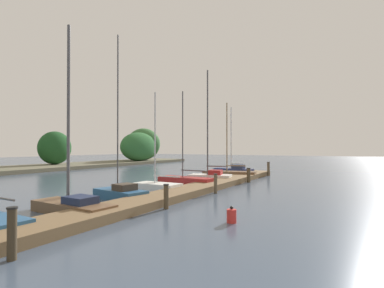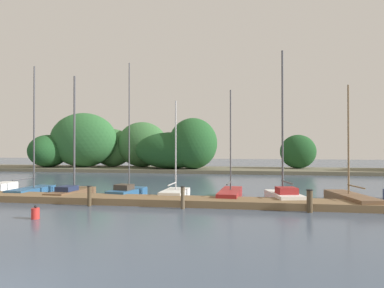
# 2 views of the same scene
# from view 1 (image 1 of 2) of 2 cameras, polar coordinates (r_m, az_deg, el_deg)

# --- Properties ---
(dock_pier) EXTENTS (30.50, 1.80, 0.35)m
(dock_pier) POSITION_cam_1_polar(r_m,az_deg,el_deg) (15.15, -3.62, -9.54)
(dock_pier) COLOR brown
(dock_pier) RESTS_ON ground
(sailboat_3) EXTENTS (1.40, 4.02, 7.27)m
(sailboat_3) POSITION_cam_1_polar(r_m,az_deg,el_deg) (12.64, -21.89, -10.27)
(sailboat_3) COLOR brown
(sailboat_3) RESTS_ON ground
(sailboat_4) EXTENTS (1.73, 3.16, 8.05)m
(sailboat_4) POSITION_cam_1_polar(r_m,az_deg,el_deg) (15.26, -13.56, -8.79)
(sailboat_4) COLOR #285684
(sailboat_4) RESTS_ON ground
(sailboat_5) EXTENTS (1.36, 3.04, 5.68)m
(sailboat_5) POSITION_cam_1_polar(r_m,az_deg,el_deg) (17.46, -6.80, -7.94)
(sailboat_5) COLOR white
(sailboat_5) RESTS_ON ground
(sailboat_6) EXTENTS (1.31, 4.12, 6.24)m
(sailboat_6) POSITION_cam_1_polar(r_m,az_deg,el_deg) (20.12, -1.53, -6.90)
(sailboat_6) COLOR maroon
(sailboat_6) RESTS_ON ground
(sailboat_7) EXTENTS (1.94, 3.36, 8.23)m
(sailboat_7) POSITION_cam_1_polar(r_m,az_deg,el_deg) (22.40, 3.31, -5.94)
(sailboat_7) COLOR white
(sailboat_7) RESTS_ON ground
(sailboat_8) EXTENTS (1.88, 4.48, 6.23)m
(sailboat_8) POSITION_cam_1_polar(r_m,az_deg,el_deg) (25.37, 6.86, -5.58)
(sailboat_8) COLOR brown
(sailboat_8) RESTS_ON ground
(sailboat_9) EXTENTS (1.16, 3.89, 6.25)m
(sailboat_9) POSITION_cam_1_polar(r_m,az_deg,el_deg) (28.31, 7.70, -4.87)
(sailboat_9) COLOR navy
(sailboat_9) RESTS_ON ground
(mooring_piling_1) EXTENTS (0.24, 0.24, 1.19)m
(mooring_piling_1) POSITION_cam_1_polar(r_m,az_deg,el_deg) (8.11, -30.83, -14.27)
(mooring_piling_1) COLOR #3D3323
(mooring_piling_1) RESTS_ON ground
(mooring_piling_2) EXTENTS (0.23, 0.23, 1.02)m
(mooring_piling_2) POSITION_cam_1_polar(r_m,az_deg,el_deg) (12.57, -4.90, -9.82)
(mooring_piling_2) COLOR #4C3D28
(mooring_piling_2) RESTS_ON ground
(mooring_piling_3) EXTENTS (0.22, 0.22, 1.08)m
(mooring_piling_3) POSITION_cam_1_polar(r_m,az_deg,el_deg) (16.71, 4.46, -7.40)
(mooring_piling_3) COLOR brown
(mooring_piling_3) RESTS_ON ground
(mooring_piling_4) EXTENTS (0.30, 0.30, 1.04)m
(mooring_piling_4) POSITION_cam_1_polar(r_m,az_deg,el_deg) (22.16, 10.62, -5.77)
(mooring_piling_4) COLOR #4C3D28
(mooring_piling_4) RESTS_ON ground
(mooring_piling_5) EXTENTS (0.27, 0.27, 1.23)m
(mooring_piling_5) POSITION_cam_1_polar(r_m,az_deg,el_deg) (27.61, 14.22, -4.54)
(mooring_piling_5) COLOR brown
(mooring_piling_5) RESTS_ON ground
(channel_buoy_0) EXTENTS (0.32, 0.32, 0.56)m
(channel_buoy_0) POSITION_cam_1_polar(r_m,az_deg,el_deg) (10.47, 7.47, -13.28)
(channel_buoy_0) COLOR red
(channel_buoy_0) RESTS_ON ground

